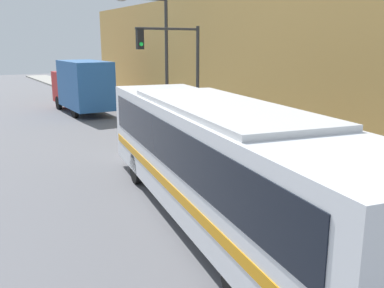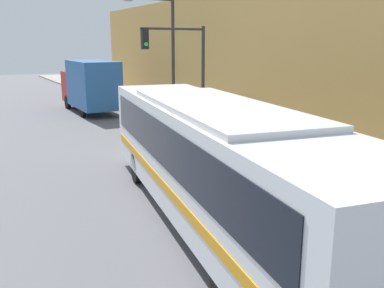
% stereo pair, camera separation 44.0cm
% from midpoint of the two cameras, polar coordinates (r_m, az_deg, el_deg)
% --- Properties ---
extents(ground_plane, '(120.00, 120.00, 0.00)m').
position_cam_midpoint_polar(ground_plane, '(8.94, 12.96, -16.87)').
color(ground_plane, slate).
extents(sidewalk, '(2.64, 70.00, 0.17)m').
position_cam_midpoint_polar(sidewalk, '(28.22, -6.68, 4.39)').
color(sidewalk, gray).
rests_on(sidewalk, ground_plane).
extents(building_facade, '(6.00, 31.00, 7.05)m').
position_cam_midpoint_polar(building_facade, '(26.99, 4.83, 11.38)').
color(building_facade, tan).
rests_on(building_facade, ground_plane).
extents(city_bus, '(4.63, 12.63, 3.05)m').
position_cam_midpoint_polar(city_bus, '(10.45, 2.46, -1.53)').
color(city_bus, silver).
rests_on(city_bus, ground_plane).
extents(delivery_truck, '(2.26, 6.70, 3.34)m').
position_cam_midpoint_polar(delivery_truck, '(28.51, -14.93, 7.60)').
color(delivery_truck, '#265999').
rests_on(delivery_truck, ground_plane).
extents(fire_hydrant, '(0.23, 0.32, 0.75)m').
position_cam_midpoint_polar(fire_hydrant, '(15.04, 15.54, -2.20)').
color(fire_hydrant, red).
rests_on(fire_hydrant, sidewalk).
extents(traffic_light_pole, '(3.28, 0.35, 5.04)m').
position_cam_midpoint_polar(traffic_light_pole, '(20.39, -2.67, 11.10)').
color(traffic_light_pole, '#2D2D2D').
rests_on(traffic_light_pole, sidewalk).
extents(parking_meter, '(0.14, 0.14, 1.25)m').
position_cam_midpoint_polar(parking_meter, '(19.18, 3.39, 3.05)').
color(parking_meter, '#2D2D2D').
rests_on(parking_meter, sidewalk).
extents(street_lamp, '(2.91, 0.28, 6.59)m').
position_cam_midpoint_polar(street_lamp, '(23.83, -4.90, 12.65)').
color(street_lamp, '#2D2D2D').
rests_on(street_lamp, sidewalk).
extents(pedestrian_near_corner, '(0.34, 0.34, 1.84)m').
position_cam_midpoint_polar(pedestrian_near_corner, '(20.25, 4.31, 3.86)').
color(pedestrian_near_corner, slate).
rests_on(pedestrian_near_corner, sidewalk).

